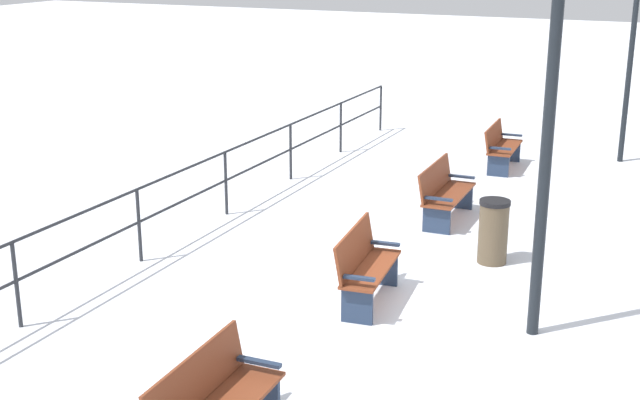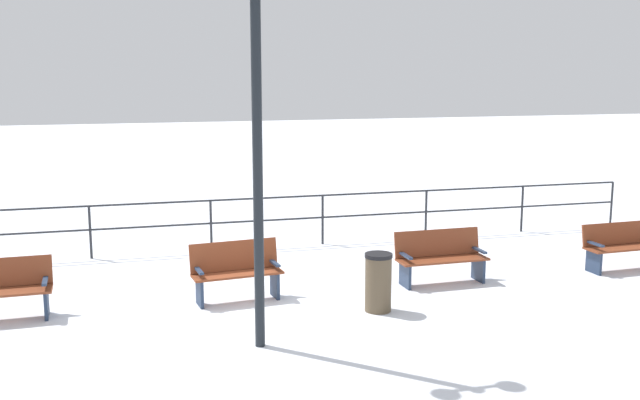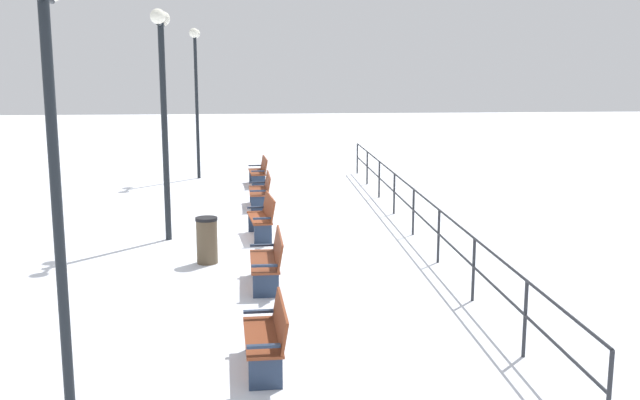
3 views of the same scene
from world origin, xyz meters
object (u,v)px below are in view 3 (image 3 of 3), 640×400
at_px(bench_fifth, 268,335).
at_px(bench_fourth, 269,259).
at_px(lamppost_near, 196,68).
at_px(bench_nearest, 259,171).
at_px(bench_second, 261,190).
at_px(bench_third, 263,216).
at_px(lamppost_far, 52,128).
at_px(lamppost_middle, 163,81).
at_px(trash_bin, 207,240).

bearing_deg(bench_fifth, bench_fourth, -93.81).
bearing_deg(lamppost_near, bench_nearest, 141.20).
xyz_separation_m(bench_nearest, lamppost_near, (2.03, -1.63, 3.20)).
distance_m(bench_nearest, bench_fifth, 14.29).
bearing_deg(bench_second, bench_nearest, -91.11).
height_order(bench_second, bench_fourth, bench_fourth).
relative_size(bench_nearest, lamppost_near, 0.30).
xyz_separation_m(bench_third, lamppost_near, (2.08, -8.77, 3.17)).
height_order(bench_third, lamppost_near, lamppost_near).
height_order(bench_second, lamppost_far, lamppost_far).
bearing_deg(lamppost_far, bench_second, -99.57).
distance_m(bench_second, bench_fourth, 7.14).
relative_size(bench_nearest, lamppost_middle, 0.30).
bearing_deg(bench_nearest, lamppost_near, -43.26).
distance_m(bench_second, bench_fifth, 10.71).
bearing_deg(bench_nearest, bench_fifth, 85.76).
bearing_deg(trash_bin, lamppost_middle, -64.23).
distance_m(bench_third, lamppost_far, 9.37).
height_order(bench_third, trash_bin, bench_third).
relative_size(bench_third, bench_fifth, 1.01).
xyz_separation_m(bench_nearest, bench_fifth, (-0.05, 14.29, -0.01)).
bearing_deg(lamppost_far, bench_nearest, -97.29).
height_order(bench_nearest, lamppost_near, lamppost_near).
bearing_deg(bench_third, trash_bin, 54.93).
xyz_separation_m(bench_fifth, lamppost_near, (2.08, -15.92, 3.21)).
relative_size(bench_fifth, lamppost_far, 0.31).
bearing_deg(bench_second, bench_fifth, 88.29).
distance_m(bench_nearest, bench_third, 7.14).
bearing_deg(bench_fifth, bench_third, -92.64).
bearing_deg(lamppost_near, bench_third, 103.34).
bearing_deg(trash_bin, bench_second, -101.08).
xyz_separation_m(bench_second, bench_fourth, (-0.08, 7.14, 0.01)).
relative_size(lamppost_middle, trash_bin, 5.43).
distance_m(bench_fourth, lamppost_far, 6.22).
distance_m(bench_nearest, lamppost_near, 4.13).
height_order(bench_third, bench_fourth, bench_third).
bearing_deg(bench_fifth, bench_nearest, -92.45).
relative_size(bench_nearest, bench_fourth, 0.93).
relative_size(lamppost_near, trash_bin, 5.43).
distance_m(bench_fourth, bench_fifth, 3.57).
distance_m(bench_third, bench_fifth, 7.15).
xyz_separation_m(lamppost_middle, trash_bin, (-0.98, 2.02, -3.01)).
relative_size(bench_fifth, lamppost_near, 0.30).
distance_m(bench_second, trash_bin, 5.69).
distance_m(bench_nearest, bench_fourth, 10.72).
height_order(bench_fifth, trash_bin, trash_bin).
xyz_separation_m(lamppost_near, lamppost_middle, (0.00, 8.77, -0.19)).
distance_m(bench_fifth, trash_bin, 5.25).
height_order(bench_nearest, bench_fourth, bench_fourth).
bearing_deg(trash_bin, bench_third, -118.67).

